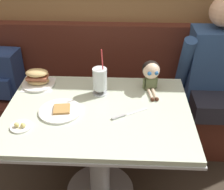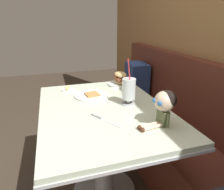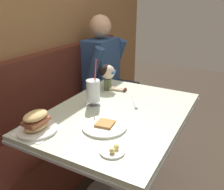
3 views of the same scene
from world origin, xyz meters
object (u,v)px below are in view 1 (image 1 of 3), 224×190
(sandwich_plate, at_px, (38,79))
(seated_doll, at_px, (151,72))
(toast_plate, at_px, (60,111))
(milkshake_glass, at_px, (100,80))
(backpack, at_px, (1,71))
(diner_patron, at_px, (215,68))
(butter_saucer, at_px, (21,126))
(butter_knife, at_px, (124,115))

(sandwich_plate, xyz_separation_m, seated_doll, (0.75, -0.02, 0.08))
(toast_plate, height_order, milkshake_glass, milkshake_glass)
(backpack, bearing_deg, sandwich_plate, -39.28)
(toast_plate, bearing_deg, milkshake_glass, 43.99)
(milkshake_glass, bearing_deg, diner_patron, 25.77)
(milkshake_glass, height_order, backpack, milkshake_glass)
(toast_plate, relative_size, butter_saucer, 2.08)
(butter_knife, distance_m, diner_patron, 0.93)
(toast_plate, xyz_separation_m, diner_patron, (1.05, 0.61, -0.01))
(sandwich_plate, height_order, seated_doll, seated_doll)
(milkshake_glass, distance_m, diner_patron, 0.92)
(toast_plate, height_order, seated_doll, seated_doll)
(sandwich_plate, bearing_deg, diner_patron, 13.80)
(sandwich_plate, bearing_deg, seated_doll, -1.39)
(butter_knife, height_order, seated_doll, seated_doll)
(butter_saucer, bearing_deg, butter_knife, 13.53)
(butter_saucer, relative_size, seated_doll, 0.53)
(milkshake_glass, xyz_separation_m, butter_knife, (0.15, -0.23, -0.10))
(toast_plate, relative_size, backpack, 0.62)
(sandwich_plate, relative_size, butter_saucer, 1.83)
(sandwich_plate, distance_m, butter_saucer, 0.46)
(milkshake_glass, relative_size, backpack, 0.78)
(butter_saucer, bearing_deg, sandwich_plate, 92.93)
(sandwich_plate, xyz_separation_m, backpack, (-0.40, 0.33, -0.13))
(backpack, bearing_deg, diner_patron, -0.77)
(milkshake_glass, height_order, seated_doll, milkshake_glass)
(butter_saucer, height_order, backpack, backpack)
(seated_doll, bearing_deg, milkshake_glass, -167.17)
(toast_plate, relative_size, diner_patron, 0.31)
(seated_doll, bearing_deg, toast_plate, -152.26)
(seated_doll, relative_size, diner_patron, 0.28)
(diner_patron, bearing_deg, seated_doll, -147.22)
(butter_knife, bearing_deg, milkshake_glass, 123.32)
(sandwich_plate, relative_size, butter_knife, 1.04)
(milkshake_glass, relative_size, sandwich_plate, 1.44)
(butter_saucer, distance_m, butter_knife, 0.57)
(seated_doll, bearing_deg, butter_saucer, -148.77)
(toast_plate, xyz_separation_m, backpack, (-0.61, 0.63, -0.09))
(milkshake_glass, bearing_deg, butter_saucer, -137.80)
(toast_plate, relative_size, seated_doll, 1.11)
(toast_plate, height_order, backpack, backpack)
(butter_saucer, xyz_separation_m, butter_knife, (0.56, 0.13, -0.00))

